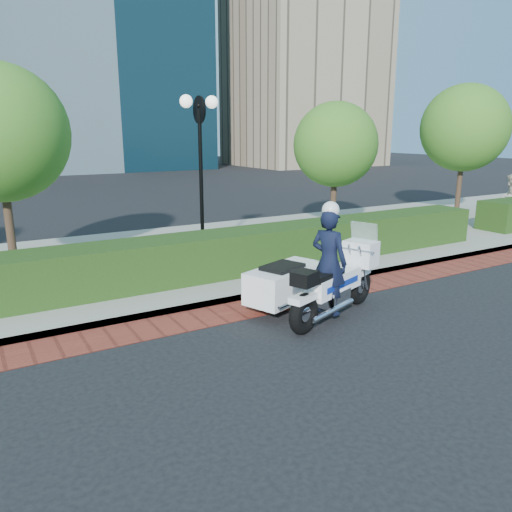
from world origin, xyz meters
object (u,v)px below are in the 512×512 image
tree_c (335,145)px  tree_d (465,128)px  pedestrian (510,197)px  lamppost (200,152)px  police_motorcycle (313,276)px

tree_c → tree_d: tree_d is taller
tree_c → pedestrian: 7.85m
lamppost → police_motorcycle: (0.20, -4.62, -2.18)m
tree_c → pedestrian: bearing=-12.5°
lamppost → tree_c: tree_c is taller
tree_d → police_motorcycle: bearing=-153.4°
tree_c → police_motorcycle: tree_c is taller
lamppost → tree_d: tree_d is taller
lamppost → pedestrian: (12.91, -0.34, -1.94)m
tree_d → police_motorcycle: (-11.80, -5.92, -2.83)m
tree_c → lamppost: bearing=-166.7°
tree_d → police_motorcycle: tree_d is taller
tree_c → pedestrian: size_ratio=2.48×
tree_c → pedestrian: (7.41, -1.64, -2.03)m
lamppost → police_motorcycle: bearing=-87.6°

